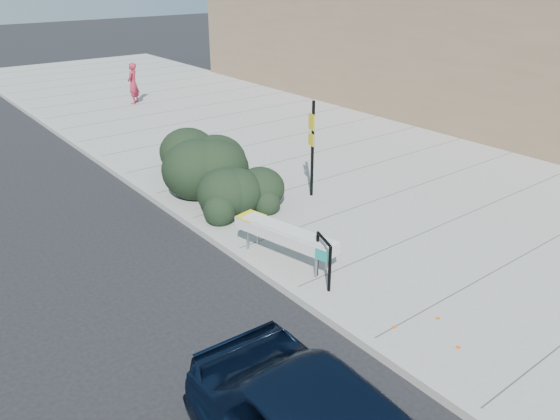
{
  "coord_description": "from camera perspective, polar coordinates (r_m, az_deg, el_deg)",
  "views": [
    {
      "loc": [
        -5.66,
        -6.84,
        5.79
      ],
      "look_at": [
        0.91,
        1.57,
        1.0
      ],
      "focal_mm": 35.0,
      "sensor_mm": 36.0,
      "label": 1
    }
  ],
  "objects": [
    {
      "name": "pedestrian",
      "position": [
        25.56,
        -15.11,
        12.65
      ],
      "size": [
        0.77,
        0.75,
        1.78
      ],
      "primitive_type": "imported",
      "rotation": [
        0.0,
        0.0,
        3.88
      ],
      "color": "#A02339",
      "rests_on": "sidewalk_near"
    },
    {
      "name": "curb_near",
      "position": [
        14.31,
        -11.4,
        0.17
      ],
      "size": [
        0.22,
        50.0,
        0.17
      ],
      "primitive_type": "cube",
      "color": "#9E9E99",
      "rests_on": "ground"
    },
    {
      "name": "bench",
      "position": [
        11.24,
        0.53,
        -2.6
      ],
      "size": [
        0.99,
        2.49,
        0.73
      ],
      "rotation": [
        0.0,
        0.0,
        0.21
      ],
      "color": "gray",
      "rests_on": "sidewalk_near"
    },
    {
      "name": "hedge",
      "position": [
        14.88,
        -7.07,
        5.18
      ],
      "size": [
        2.62,
        4.68,
        1.69
      ],
      "primitive_type": "ellipsoid",
      "rotation": [
        0.0,
        0.0,
        0.08
      ],
      "color": "black",
      "rests_on": "sidewalk_near"
    },
    {
      "name": "ground",
      "position": [
        10.6,
        1.36,
        -8.94
      ],
      "size": [
        120.0,
        120.0,
        0.0
      ],
      "primitive_type": "plane",
      "color": "black",
      "rests_on": "ground"
    },
    {
      "name": "sign_post",
      "position": [
        14.2,
        3.37,
        6.98
      ],
      "size": [
        0.13,
        0.29,
        2.56
      ],
      "rotation": [
        0.0,
        0.0,
        -0.25
      ],
      "color": "black",
      "rests_on": "sidewalk_near"
    },
    {
      "name": "bike_rack",
      "position": [
        10.45,
        4.57,
        -4.84
      ],
      "size": [
        0.26,
        0.64,
        0.98
      ],
      "rotation": [
        0.0,
        0.0,
        -0.34
      ],
      "color": "black",
      "rests_on": "sidewalk_near"
    },
    {
      "name": "building_near",
      "position": [
        22.21,
        25.92,
        13.72
      ],
      "size": [
        6.0,
        36.0,
        5.0
      ],
      "primitive_type": "cube",
      "color": "brown",
      "rests_on": "sidewalk_near"
    },
    {
      "name": "sidewalk_near",
      "position": [
        17.32,
        5.26,
        4.79
      ],
      "size": [
        11.2,
        50.0,
        0.15
      ],
      "primitive_type": "cube",
      "color": "gray",
      "rests_on": "ground"
    }
  ]
}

